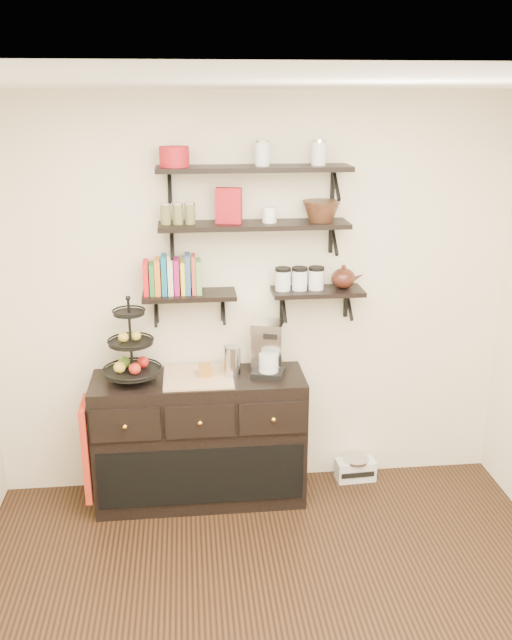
{
  "coord_description": "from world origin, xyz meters",
  "views": [
    {
      "loc": [
        -0.43,
        -2.59,
        2.66
      ],
      "look_at": [
        -0.04,
        1.15,
        1.41
      ],
      "focal_mm": 38.0,
      "sensor_mm": 36.0,
      "label": 1
    }
  ],
  "objects_px": {
    "coffee_maker": "(268,349)",
    "radio": "(355,469)",
    "fruit_stand": "(132,353)",
    "sideboard": "(200,439)"
  },
  "relations": [
    {
      "from": "sideboard",
      "to": "coffee_maker",
      "type": "distance_m",
      "value": 0.78
    },
    {
      "from": "coffee_maker",
      "to": "radio",
      "type": "xyz_separation_m",
      "value": [
        0.66,
        0.09,
        -0.99
      ]
    },
    {
      "from": "fruit_stand",
      "to": "sideboard",
      "type": "bearing_deg",
      "value": -0.57
    },
    {
      "from": "sideboard",
      "to": "radio",
      "type": "relative_size",
      "value": 4.89
    },
    {
      "from": "coffee_maker",
      "to": "radio",
      "type": "bearing_deg",
      "value": 25.71
    },
    {
      "from": "fruit_stand",
      "to": "radio",
      "type": "xyz_separation_m",
      "value": [
        1.54,
        0.11,
        -1.01
      ]
    },
    {
      "from": "coffee_maker",
      "to": "radio",
      "type": "relative_size",
      "value": 1.3
    },
    {
      "from": "fruit_stand",
      "to": "radio",
      "type": "distance_m",
      "value": 1.84
    },
    {
      "from": "fruit_stand",
      "to": "coffee_maker",
      "type": "xyz_separation_m",
      "value": [
        0.88,
        0.02,
        -0.01
      ]
    },
    {
      "from": "fruit_stand",
      "to": "radio",
      "type": "height_order",
      "value": "fruit_stand"
    }
  ]
}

